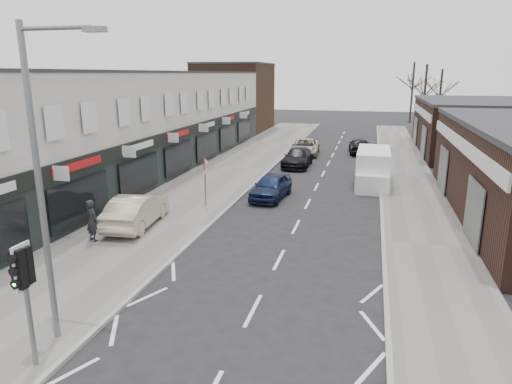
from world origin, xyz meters
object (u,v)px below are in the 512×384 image
Objects in this scene: parked_car_left_a at (271,186)px; parked_car_left_c at (305,147)px; parked_car_right_a at (370,173)px; sedan_on_pavement at (137,210)px; pedestrian at (92,220)px; warning_sign at (205,167)px; parked_car_right_b at (359,146)px; parked_car_left_b at (298,157)px; traffic_light at (24,277)px; white_van at (373,168)px; street_lamp at (44,172)px.

parked_car_left_a is 0.83× the size of parked_car_left_c.
parked_car_left_c is 11.42m from parked_car_right_a.
sedan_on_pavement is 2.37m from pedestrian.
sedan_on_pavement is 2.55× the size of pedestrian.
pedestrian is (-2.78, -6.18, -1.19)m from warning_sign.
sedan_on_pavement is 25.00m from parked_car_right_b.
parked_car_left_b is 8.33m from parked_car_right_b.
warning_sign reaches higher than parked_car_left_a.
parked_car_left_b is 7.05m from parked_car_right_a.
sedan_on_pavement is (-2.69, 10.05, -1.55)m from traffic_light.
parked_car_right_a reaches higher than parked_car_left_b.
pedestrian is (-11.34, -13.75, -0.04)m from white_van.
parked_car_right_b is at bearing 79.97° from parked_car_left_a.
parked_car_left_c is at bearing 86.34° from traffic_light.
parked_car_right_b is at bearing -84.40° from parked_car_right_a.
white_van is at bearing 90.67° from parked_car_right_b.
parked_car_left_a is at bearing 82.48° from traffic_light.
warning_sign is at bearing 63.87° from parked_car_right_b.
sedan_on_pavement is (-10.49, -11.54, -0.18)m from white_van.
traffic_light is 0.62× the size of parked_car_left_c.
parked_car_left_b is at bearing 76.34° from warning_sign.
pedestrian is at bearing 63.05° from parked_car_right_b.
parked_car_left_a is 0.92× the size of parked_car_right_a.
parked_car_right_b is (9.29, 23.21, -0.15)m from sedan_on_pavement.
street_lamp is 1.77× the size of parked_car_right_a.
sedan_on_pavement is 1.01× the size of parked_car_right_a.
warning_sign reaches higher than parked_car_left_b.
pedestrian is (-3.54, 7.84, -1.40)m from traffic_light.
traffic_light is at bearing 138.99° from pedestrian.
warning_sign is (-0.76, 14.02, -0.21)m from traffic_light.
street_lamp is 8.28m from pedestrian.
sedan_on_pavement reaches higher than parked_car_left_c.
white_van is at bearing -63.39° from parked_car_left_c.
parked_car_left_a is (-5.60, -4.93, -0.35)m from white_van.
parked_car_left_c is at bearing -60.08° from parked_car_right_a.
parked_car_left_a is 14.96m from parked_car_left_c.
parked_car_left_b is 0.97× the size of parked_car_left_c.
street_lamp reaches higher than warning_sign.
parked_car_left_c is 4.86m from parked_car_right_b.
street_lamp is 25.39m from parked_car_left_b.
street_lamp is at bearing -95.11° from parked_car_left_b.
warning_sign reaches higher than white_van.
street_lamp reaches higher than parked_car_left_c.
street_lamp reaches higher than parked_car_right_b.
street_lamp is 4.49× the size of pedestrian.
parked_car_left_a is 0.98× the size of parked_car_right_b.
warning_sign is at bearing 93.10° from traffic_light.
parked_car_right_a is (11.15, 13.82, -0.27)m from pedestrian.
parked_car_left_c is at bearing 85.96° from street_lamp.
white_van is 11.74m from parked_car_right_b.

